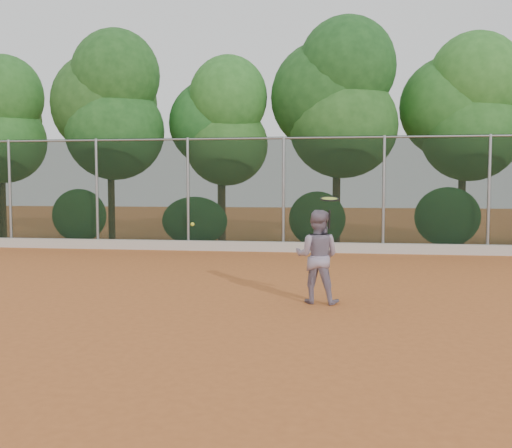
# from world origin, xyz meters

# --- Properties ---
(ground) EXTENTS (80.00, 80.00, 0.00)m
(ground) POSITION_xyz_m (0.00, 0.00, 0.00)
(ground) COLOR #BA612B
(ground) RESTS_ON ground
(concrete_curb) EXTENTS (24.00, 0.20, 0.30)m
(concrete_curb) POSITION_xyz_m (0.00, 6.82, 0.15)
(concrete_curb) COLOR #BBB7AD
(concrete_curb) RESTS_ON ground
(tennis_player) EXTENTS (0.88, 0.73, 1.61)m
(tennis_player) POSITION_xyz_m (1.29, -0.56, 0.81)
(tennis_player) COLOR gray
(tennis_player) RESTS_ON ground
(chainlink_fence) EXTENTS (24.09, 0.09, 3.50)m
(chainlink_fence) POSITION_xyz_m (-0.00, 7.00, 1.86)
(chainlink_fence) COLOR black
(chainlink_fence) RESTS_ON ground
(foliage_backdrop) EXTENTS (23.70, 3.63, 7.55)m
(foliage_backdrop) POSITION_xyz_m (-0.55, 8.98, 4.40)
(foliage_backdrop) COLOR #402B18
(foliage_backdrop) RESTS_ON ground
(tennis_racket) EXTENTS (0.36, 0.36, 0.56)m
(tennis_racket) POSITION_xyz_m (1.49, -0.73, 1.77)
(tennis_racket) COLOR black
(tennis_racket) RESTS_ON ground
(tennis_ball_in_flight) EXTENTS (0.07, 0.07, 0.07)m
(tennis_ball_in_flight) POSITION_xyz_m (-0.97, -0.36, 1.33)
(tennis_ball_in_flight) COLOR #CED630
(tennis_ball_in_flight) RESTS_ON ground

